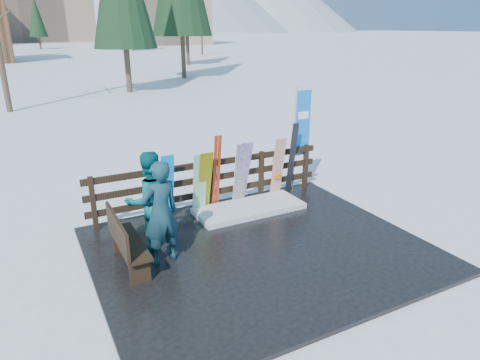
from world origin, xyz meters
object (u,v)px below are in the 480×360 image
snowboard_1 (200,184)px  snowboard_4 (240,175)px  snowboard_3 (243,173)px  snowboard_5 (278,168)px  rental_flag (301,127)px  bench (125,240)px  person_front (161,213)px  person_back (150,201)px  snowboard_2 (205,182)px  snowboard_0 (167,188)px

snowboard_1 → snowboard_4: 1.00m
snowboard_3 → snowboard_5: (0.94, 0.00, -0.02)m
rental_flag → bench: bearing=-159.8°
person_front → person_back: size_ratio=1.00×
snowboard_5 → rental_flag: bearing=18.5°
snowboard_3 → person_front: size_ratio=0.86×
snowboard_5 → rental_flag: (0.81, 0.27, 0.85)m
snowboard_1 → person_back: bearing=-144.2°
snowboard_2 → snowboard_4: bearing=-0.0°
snowboard_5 → person_front: person_front is taller
bench → snowboard_3: bearing=26.1°
snowboard_5 → person_front: (-3.38, -1.61, 0.18)m
rental_flag → person_back: (-4.21, -1.28, -0.67)m
bench → snowboard_0: (1.27, 1.50, 0.22)m
snowboard_1 → snowboard_5: (2.01, 0.00, 0.05)m
snowboard_1 → person_front: size_ratio=0.76×
snowboard_0 → snowboard_5: size_ratio=0.99×
snowboard_2 → person_front: size_ratio=0.79×
snowboard_3 → bench: bearing=-153.9°
bench → snowboard_2: bearing=35.3°
bench → snowboard_2: snowboard_2 is taller
snowboard_0 → snowboard_2: 0.85m
snowboard_0 → snowboard_4: (1.73, -0.00, 0.01)m
snowboard_2 → rental_flag: (2.70, 0.27, 0.89)m
snowboard_4 → person_back: size_ratio=0.81×
bench → snowboard_3: (3.07, 1.50, 0.26)m
snowboard_4 → rental_flag: rental_flag is taller
snowboard_5 → rental_flag: 1.21m
person_back → snowboard_0: bearing=-128.6°
bench → snowboard_4: bearing=26.6°
bench → snowboard_3: size_ratio=0.94×
snowboard_4 → person_front: bearing=-145.9°
snowboard_4 → snowboard_5: 1.01m
rental_flag → snowboard_1: bearing=-174.5°
snowboard_1 → snowboard_5: 2.01m
snowboard_4 → rental_flag: (1.82, 0.27, 0.86)m
snowboard_4 → snowboard_2: bearing=180.0°
snowboard_1 → snowboard_3: bearing=0.0°
snowboard_3 → snowboard_5: size_ratio=1.05×
rental_flag → snowboard_2: bearing=-174.3°
snowboard_1 → rental_flag: (2.82, 0.27, 0.91)m
person_back → snowboard_5: bearing=-168.7°
bench → snowboard_1: 2.51m
snowboard_0 → snowboard_2: (0.85, 0.00, -0.03)m
snowboard_4 → rental_flag: bearing=8.4°
bench → person_back: size_ratio=0.80×
snowboard_2 → person_front: 2.20m
snowboard_4 → person_front: person_front is taller
snowboard_3 → snowboard_1: bearing=180.0°
bench → rental_flag: 5.25m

